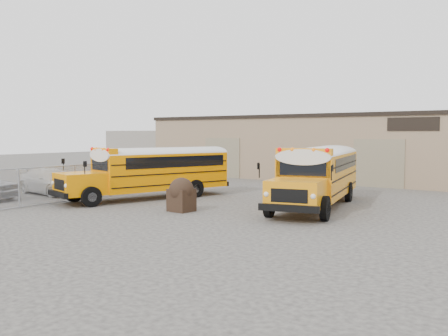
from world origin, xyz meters
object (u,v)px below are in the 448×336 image
Objects in this scene: tarp_bundle at (181,194)px; car_white at (51,181)px; school_bus_right at (339,164)px; car_dark at (128,173)px; school_bus_left at (237,164)px.

car_white is at bearing 177.82° from tarp_bundle.
tarp_bundle is at bearing -103.83° from school_bus_right.
car_white reaches higher than car_dark.
car_dark is at bearing -178.19° from school_bus_left.
tarp_bundle is at bearing -87.35° from car_white.
school_bus_left is 6.44× the size of tarp_bundle.
school_bus_right reaches higher than car_dark.
school_bus_right reaches higher than car_white.
tarp_bundle is 0.36× the size of car_dark.
tarp_bundle is 9.89m from car_white.
school_bus_right is at bearing 76.17° from tarp_bundle.
tarp_bundle is at bearing -72.14° from school_bus_left.
car_dark is (-8.86, -0.28, -0.88)m from school_bus_left.
tarp_bundle reaches higher than car_white.
school_bus_right is (5.11, 2.84, 0.06)m from school_bus_left.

